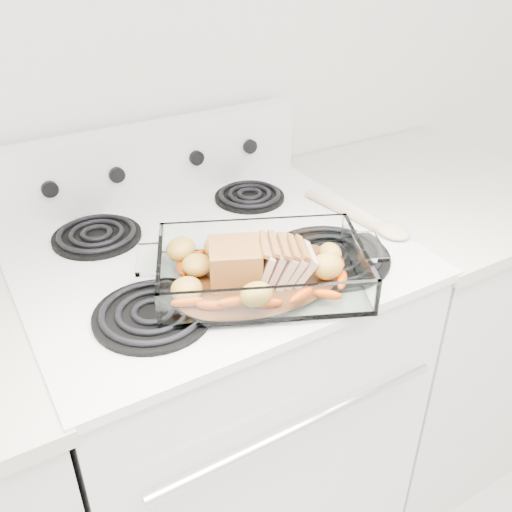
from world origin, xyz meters
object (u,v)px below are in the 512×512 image
electric_range (217,402)px  pork_roast (253,265)px  baking_dish (261,274)px  counter_right (412,323)px

electric_range → pork_roast: size_ratio=5.75×
baking_dish → electric_range: bearing=121.1°
electric_range → pork_roast: (0.00, -0.18, 0.51)m
baking_dish → pork_roast: bearing=-155.7°
pork_roast → counter_right: bearing=-3.8°
pork_roast → electric_range: bearing=72.0°
counter_right → pork_roast: size_ratio=4.80×
electric_range → counter_right: electric_range is taller
electric_range → pork_roast: electric_range is taller
counter_right → baking_dish: size_ratio=2.48×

